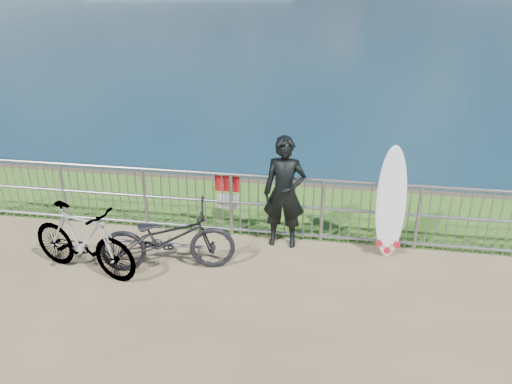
% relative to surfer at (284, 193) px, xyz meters
% --- Properties ---
extents(grass_strip, '(120.00, 120.00, 0.00)m').
position_rel_surfer_xyz_m(grass_strip, '(-0.40, 1.27, -0.90)').
color(grass_strip, '#32641B').
rests_on(grass_strip, ground).
extents(railing, '(10.06, 0.10, 1.13)m').
position_rel_surfer_xyz_m(railing, '(-0.39, 0.17, -0.33)').
color(railing, gray).
rests_on(railing, ground).
extents(surfer, '(0.67, 0.44, 1.83)m').
position_rel_surfer_xyz_m(surfer, '(0.00, 0.00, 0.00)').
color(surfer, black).
rests_on(surfer, ground).
extents(surfboard, '(0.47, 0.43, 1.75)m').
position_rel_surfer_xyz_m(surfboard, '(1.64, 0.01, -0.11)').
color(surfboard, silver).
rests_on(surfboard, ground).
extents(bicycle_near, '(2.09, 1.14, 1.04)m').
position_rel_surfer_xyz_m(bicycle_near, '(-1.61, -1.02, -0.39)').
color(bicycle_near, black).
rests_on(bicycle_near, ground).
extents(bicycle_far, '(1.90, 0.97, 1.10)m').
position_rel_surfer_xyz_m(bicycle_far, '(-2.78, -1.32, -0.37)').
color(bicycle_far, black).
rests_on(bicycle_far, ground).
extents(bike_rack, '(1.59, 0.05, 0.33)m').
position_rel_surfer_xyz_m(bike_rack, '(-1.88, -0.85, -0.64)').
color(bike_rack, gray).
rests_on(bike_rack, ground).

